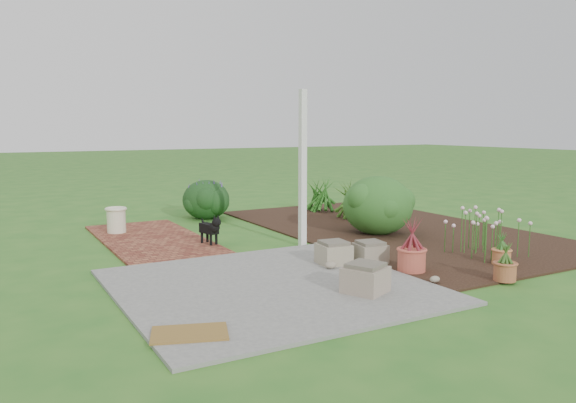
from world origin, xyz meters
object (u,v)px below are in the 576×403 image
stone_trough_near (365,280)px  evergreen_shrub (378,204)px  black_dog (210,228)px  cream_ceramic_urn (116,220)px

stone_trough_near → evergreen_shrub: (2.41, 2.86, 0.37)m
black_dog → evergreen_shrub: evergreen_shrub is taller
black_dog → cream_ceramic_urn: size_ratio=1.18×
evergreen_shrub → black_dog: bearing=170.6°
stone_trough_near → black_dog: size_ratio=0.85×
black_dog → evergreen_shrub: (2.98, -0.49, 0.25)m
cream_ceramic_urn → stone_trough_near: bearing=-71.9°
black_dog → evergreen_shrub: size_ratio=0.41×
cream_ceramic_urn → black_dog: bearing=-58.1°
stone_trough_near → cream_ceramic_urn: (-1.68, 5.12, 0.07)m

